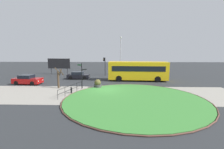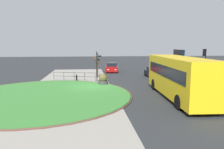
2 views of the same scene
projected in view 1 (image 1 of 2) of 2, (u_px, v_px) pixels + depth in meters
The scene contains 15 objects.
ground at pixel (106, 90), 20.21m from camera, with size 120.00×120.00×0.00m, color #282B2D.
sidewalk_paving at pixel (104, 94), 18.23m from camera, with size 32.00×8.01×0.02m, color gray.
grass_island at pixel (134, 99), 16.20m from camera, with size 14.43×14.43×0.10m, color #387A33.
grass_kerb_ring at pixel (134, 99), 16.20m from camera, with size 14.74×14.74×0.11m, color brown.
signpost_directional at pixel (82, 74), 20.78m from camera, with size 1.22×0.58×3.50m.
bollard_foreground at pixel (71, 90), 18.63m from camera, with size 0.18×0.18×0.74m.
railing_grass_edge at pixel (71, 88), 18.31m from camera, with size 1.40×4.97×1.03m.
bus_yellow at pixel (138, 71), 26.67m from camera, with size 10.07×3.04×3.26m.
car_near_lane at pixel (78, 75), 28.69m from camera, with size 4.03×2.02×1.35m.
car_far_lane at pixel (27, 80), 23.88m from camera, with size 4.28×2.15×1.45m.
traffic_light_near at pixel (104, 62), 32.36m from camera, with size 0.48×0.32×3.80m.
lamppost_tall at pixel (121, 55), 32.93m from camera, with size 0.32×0.32×8.12m.
billboard_left at pixel (59, 64), 34.28m from camera, with size 5.08×0.55×3.53m.
planter_near_signpost at pixel (98, 84), 21.45m from camera, with size 1.05×1.05×1.18m.
street_tree_bare at pixel (59, 78), 21.07m from camera, with size 0.92×1.15×2.88m.
Camera 1 is at (1.46, -19.69, 4.84)m, focal length 24.94 mm.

